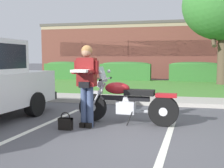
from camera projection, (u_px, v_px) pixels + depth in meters
ground_plane at (132, 139)px, 4.74m from camera, size 140.00×140.00×0.00m
curb_strip at (150, 103)px, 8.21m from camera, size 60.00×0.20×0.12m
concrete_walk at (152, 100)px, 9.03m from camera, size 60.00×1.50×0.08m
grass_lawn at (159, 87)px, 13.40m from camera, size 60.00×7.51×0.06m
stall_stripe_0 at (33, 129)px, 5.39m from camera, size 0.43×4.40×0.01m
stall_stripe_1 at (168, 138)px, 4.80m from camera, size 0.43×4.40×0.01m
motorcycle at (130, 102)px, 5.85m from camera, size 2.24×0.82×1.26m
rider_person at (86, 79)px, 5.51m from camera, size 0.54×0.60×1.70m
handbag at (66, 123)px, 5.37m from camera, size 0.28×0.13×0.36m
hedge_left at (64, 70)px, 18.35m from camera, size 2.50×0.90×1.24m
hedge_center_left at (126, 71)px, 17.39m from camera, size 3.27×0.90×1.24m
hedge_center_right at (194, 71)px, 16.43m from camera, size 3.06×0.90×1.24m
brick_building at (178, 51)px, 22.54m from camera, size 21.02×8.32×4.12m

